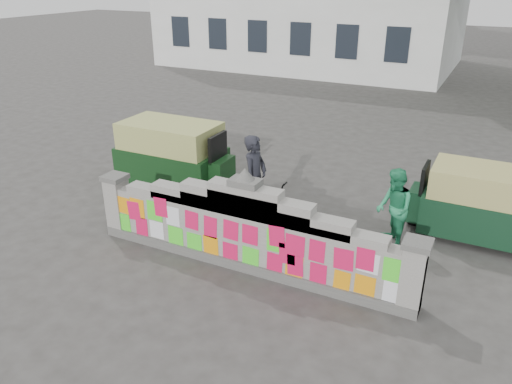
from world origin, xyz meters
TOP-DOWN VIEW (x-y plane):
  - ground at (0.00, 0.00)m, footprint 100.00×100.00m
  - parapet_wall at (-0.00, -0.01)m, footprint 6.48×0.44m
  - cyclist_bike at (-0.52, 1.43)m, footprint 2.11×0.77m
  - cyclist_rider at (-0.52, 1.43)m, footprint 0.46×0.69m
  - pedestrian at (2.25, 2.07)m, footprint 0.93×1.00m
  - rickshaw_left at (-3.41, 2.60)m, footprint 3.08×1.45m
  - rickshaw_right at (3.78, 3.17)m, footprint 2.78×1.30m

SIDE VIEW (x-z plane):
  - ground at x=0.00m, z-range 0.00..0.00m
  - cyclist_bike at x=-0.52m, z-range 0.00..1.10m
  - parapet_wall at x=0.00m, z-range -0.26..1.75m
  - rickshaw_right at x=3.78m, z-range 0.03..1.56m
  - pedestrian at x=2.25m, z-range 0.00..1.64m
  - rickshaw_left at x=-3.41m, z-range 0.03..1.73m
  - cyclist_rider at x=-0.52m, z-range 0.00..1.87m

